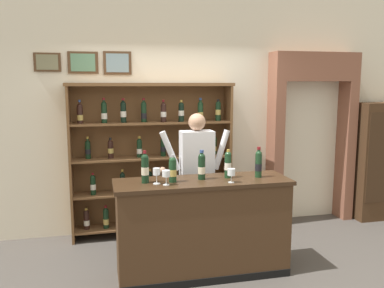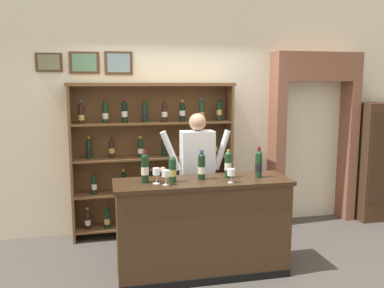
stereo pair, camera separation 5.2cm
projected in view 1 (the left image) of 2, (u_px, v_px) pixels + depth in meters
name	position (u px, v px, depth m)	size (l,w,h in m)	color
ground_plane	(199.00, 274.00, 4.24)	(14.00, 14.00, 0.02)	#47423D
back_wall	(172.00, 101.00, 5.44)	(12.00, 0.19, 3.49)	beige
wine_shelf	(152.00, 155.00, 5.26)	(2.12, 0.34, 2.00)	brown
archway_doorway	(309.00, 124.00, 5.81)	(1.26, 0.45, 2.41)	brown
side_cabinet	(381.00, 161.00, 5.92)	(0.81, 0.40, 1.71)	#422B19
tasting_counter	(203.00, 227.00, 4.17)	(1.81, 0.56, 1.01)	#422B19
shopkeeper	(197.00, 168.00, 4.68)	(0.85, 0.22, 1.65)	#2D3347
tasting_bottle_vin_santo	(145.00, 168.00, 3.96)	(0.08, 0.08, 0.32)	black
tasting_bottle_brunello	(173.00, 169.00, 4.00)	(0.08, 0.08, 0.28)	#19381E
tasting_bottle_prosecco	(202.00, 166.00, 4.11)	(0.08, 0.08, 0.31)	black
tasting_bottle_chianti	(228.00, 164.00, 4.18)	(0.07, 0.07, 0.30)	#19381E
tasting_bottle_bianco	(259.00, 163.00, 4.20)	(0.07, 0.07, 0.32)	#19381E
wine_glass_spare	(231.00, 173.00, 3.98)	(0.08, 0.08, 0.14)	silver
wine_glass_right	(157.00, 173.00, 3.93)	(0.07, 0.07, 0.16)	silver
wine_glass_left	(166.00, 174.00, 3.88)	(0.08, 0.08, 0.15)	silver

